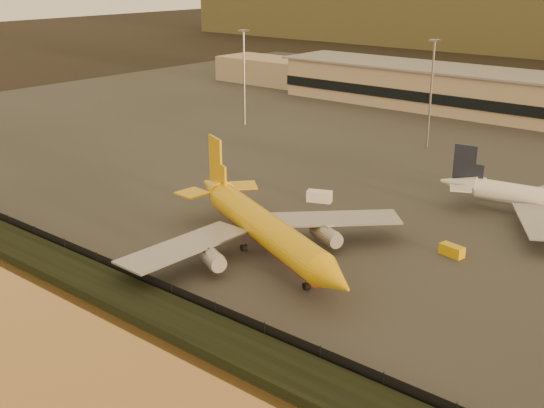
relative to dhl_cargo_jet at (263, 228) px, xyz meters
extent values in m
plane|color=black|center=(-1.56, -6.00, -4.43)|extent=(900.00, 900.00, 0.00)
cube|color=black|center=(-1.56, -23.00, -3.73)|extent=(320.00, 7.00, 1.40)
cube|color=#2D2D2D|center=(-1.56, 89.00, -4.33)|extent=(320.00, 220.00, 0.20)
cube|color=black|center=(-1.56, -19.00, -3.13)|extent=(300.00, 0.05, 2.20)
cube|color=tan|center=(-1.56, 119.00, 1.77)|extent=(160.00, 22.00, 12.00)
cube|color=black|center=(-1.56, 107.80, 0.77)|extent=(160.00, 0.60, 3.00)
cube|color=gray|center=(-1.56, 119.00, 8.07)|extent=(164.00, 24.00, 0.60)
cube|color=tan|center=(-96.56, 123.00, 0.27)|extent=(50.00, 18.00, 9.00)
cylinder|color=slate|center=(-61.56, 64.00, 8.27)|extent=(0.50, 0.50, 25.00)
cube|color=slate|center=(-61.56, 64.00, 20.97)|extent=(2.20, 2.20, 0.40)
cylinder|color=slate|center=(-11.56, 74.00, 8.27)|extent=(0.50, 0.50, 25.00)
cube|color=slate|center=(-11.56, 74.00, 20.97)|extent=(2.20, 2.20, 0.40)
cylinder|color=#DDA70B|center=(0.79, -0.35, 0.26)|extent=(31.84, 17.39, 4.72)
cylinder|color=#AF0A0B|center=(0.79, -0.35, -0.57)|extent=(30.59, 16.08, 3.68)
cone|color=#DDA70B|center=(18.68, -8.15, 0.26)|extent=(7.71, 6.87, 4.72)
cone|color=#DDA70B|center=(-17.93, 7.82, 0.61)|extent=(9.38, 7.59, 4.72)
cube|color=#DDA70B|center=(-17.10, 7.46, 5.80)|extent=(4.73, 2.34, 8.26)
cube|color=#DDA70B|center=(-14.38, 11.42, 0.96)|extent=(6.37, 6.37, 0.28)
cube|color=#DDA70B|center=(-18.15, 2.77, 0.96)|extent=(4.95, 4.90, 0.28)
cube|color=gray|center=(4.99, 11.54, -0.57)|extent=(19.03, 18.84, 0.28)
cylinder|color=gray|center=(5.84, 7.83, -1.87)|extent=(6.03, 4.56, 2.60)
cube|color=gray|center=(-5.07, -11.51, -0.57)|extent=(6.91, 20.59, 0.28)
cylinder|color=gray|center=(-1.76, -9.61, -1.87)|extent=(6.03, 4.56, 2.60)
cylinder|color=black|center=(12.23, -5.34, -3.71)|extent=(1.28, 1.17, 1.04)
cylinder|color=slate|center=(12.23, -5.34, -3.17)|extent=(0.18, 0.18, 2.12)
cylinder|color=black|center=(-3.18, -0.93, -3.71)|extent=(1.28, 1.17, 1.04)
cylinder|color=slate|center=(-3.18, -0.93, -3.17)|extent=(0.18, 0.18, 2.12)
cylinder|color=black|center=(-1.48, 2.96, -3.71)|extent=(1.28, 1.17, 1.04)
cylinder|color=slate|center=(-1.48, 2.96, -3.17)|extent=(0.18, 0.18, 2.12)
cone|color=white|center=(12.12, 40.77, -0.43)|extent=(7.13, 4.61, 3.71)
cube|color=black|center=(12.85, 40.88, 3.65)|extent=(4.08, 0.87, 6.49)
cube|color=white|center=(13.07, 44.65, -0.15)|extent=(4.26, 4.11, 0.22)
cube|color=white|center=(14.11, 37.31, -0.15)|extent=(4.88, 4.79, 0.22)
cube|color=gray|center=(29.34, 32.92, -1.35)|extent=(12.86, 17.04, 0.22)
cylinder|color=black|center=(26.12, 41.08, -3.82)|extent=(0.90, 0.76, 0.82)
cylinder|color=slate|center=(26.12, 41.08, -3.39)|extent=(0.20, 0.20, 1.67)
cylinder|color=black|center=(25.65, 44.38, -3.82)|extent=(0.90, 0.76, 0.82)
cylinder|color=slate|center=(25.65, 44.38, -3.39)|extent=(0.20, 0.20, 1.67)
cube|color=#DDA70B|center=(22.18, 17.82, -3.39)|extent=(3.97, 2.34, 1.67)
cube|color=white|center=(-7.86, 25.12, -3.20)|extent=(5.00, 3.67, 2.05)
camera|label=1|loc=(61.96, -72.12, 37.29)|focal=45.00mm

